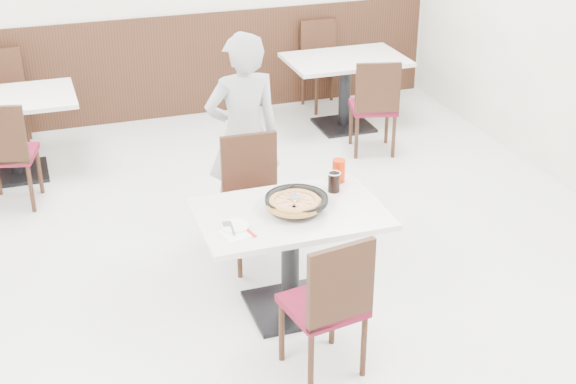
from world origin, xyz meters
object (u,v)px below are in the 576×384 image
object	(u,v)px
red_cup	(339,171)
bg_chair_right_near	(373,105)
chair_near	(323,302)
bg_table_left	(11,137)
bg_table_right	(345,93)
pizza	(295,204)
bg_chair_right_far	(325,66)
diner_person	(243,136)
main_table	(290,261)
pizza_pan	(297,203)
bg_chair_left_far	(4,102)
cola_glass	(334,182)
chair_far	(256,204)
side_plate	(235,226)
bg_chair_left_near	(9,152)

from	to	relation	value
red_cup	bg_chair_right_near	xyz separation A→B (m)	(1.18, 2.01, -0.35)
chair_near	bg_table_left	world-z (taller)	chair_near
chair_near	bg_table_right	distance (m)	4.02
pizza	bg_chair_right_near	xyz separation A→B (m)	(1.62, 2.36, -0.34)
bg_chair_right_far	pizza	bearing A→B (deg)	61.99
diner_person	pizza	bearing A→B (deg)	87.37
main_table	diner_person	size ratio (longest dim) A/B	0.74
pizza_pan	bg_table_left	distance (m)	3.36
bg_chair_left_far	cola_glass	bearing A→B (deg)	125.54
main_table	red_cup	distance (m)	0.72
diner_person	bg_chair_right_near	world-z (taller)	diner_person
pizza	red_cup	bearing A→B (deg)	38.02
main_table	chair_far	xyz separation A→B (m)	(-0.03, 0.68, 0.10)
pizza_pan	side_plate	world-z (taller)	pizza_pan
side_plate	chair_near	bearing A→B (deg)	-56.42
pizza_pan	pizza	xyz separation A→B (m)	(-0.02, -0.04, 0.02)
side_plate	bg_chair_right_near	world-z (taller)	bg_chair_right_near
diner_person	red_cup	bearing A→B (deg)	114.03
bg_table_right	main_table	bearing A→B (deg)	-118.39
cola_glass	bg_chair_left_far	size ratio (longest dim) A/B	0.14
pizza_pan	bg_chair_left_far	bearing A→B (deg)	116.49
bg_chair_left_near	pizza_pan	bearing A→B (deg)	-38.08
chair_far	bg_table_right	bearing A→B (deg)	-123.96
chair_near	pizza	size ratio (longest dim) A/B	2.66
bg_table_left	red_cup	bearing A→B (deg)	-49.90
diner_person	bg_table_right	world-z (taller)	diner_person
pizza	chair_far	bearing A→B (deg)	94.02
red_cup	bg_chair_left_far	distance (m)	3.93
pizza	side_plate	bearing A→B (deg)	-170.51
bg_table_left	bg_chair_right_near	distance (m)	3.37
bg_chair_right_near	bg_chair_left_near	bearing A→B (deg)	-164.40
pizza	bg_chair_left_near	distance (m)	2.89
cola_glass	bg_chair_left_far	distance (m)	3.99
red_cup	bg_chair_left_near	distance (m)	2.93
cola_glass	red_cup	bearing A→B (deg)	56.85
red_cup	bg_chair_right_far	size ratio (longest dim) A/B	0.17
main_table	cola_glass	xyz separation A→B (m)	(0.37, 0.18, 0.44)
diner_person	bg_chair_right_far	distance (m)	2.95
bg_chair_left_far	bg_table_left	bearing A→B (deg)	96.67
bg_table_left	bg_chair_left_far	size ratio (longest dim) A/B	1.26
bg_chair_right_far	bg_chair_left_near	bearing A→B (deg)	18.13
bg_table_left	chair_near	bearing A→B (deg)	-64.65
bg_chair_right_far	cola_glass	bearing A→B (deg)	65.66
diner_person	bg_chair_right_near	distance (m)	2.01
main_table	side_plate	world-z (taller)	side_plate
side_plate	bg_table_right	size ratio (longest dim) A/B	0.14
pizza_pan	bg_chair_right_far	bearing A→B (deg)	66.18
bg_table_left	bg_chair_left_near	size ratio (longest dim) A/B	1.26
main_table	bg_table_left	distance (m)	3.33
red_cup	bg_table_right	bearing A→B (deg)	66.56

